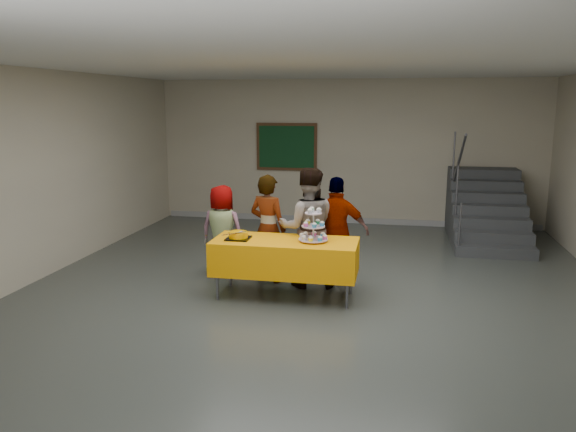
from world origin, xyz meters
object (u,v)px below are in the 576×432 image
bear_cake (238,235)px  schoolchild_b (268,228)px  schoolchild_d (337,231)px  staircase (485,213)px  schoolchild_c (308,228)px  bake_table (285,256)px  schoolchild_a (222,231)px  cupcake_stand (313,229)px  noticeboard (287,147)px

bear_cake → schoolchild_b: (0.24, 0.68, -0.06)m
schoolchild_d → staircase: staircase is taller
schoolchild_c → staircase: staircase is taller
bake_table → bear_cake: bear_cake is taller
bear_cake → schoolchild_b: schoolchild_b is taller
schoolchild_c → schoolchild_d: schoolchild_c is taller
schoolchild_a → bear_cake: bearing=125.8°
cupcake_stand → noticeboard: (-1.30, 4.79, 0.67)m
cupcake_stand → noticeboard: bearing=105.2°
schoolchild_a → schoolchild_c: schoolchild_c is taller
bear_cake → schoolchild_d: schoolchild_d is taller
bake_table → schoolchild_d: (0.60, 0.69, 0.21)m
bear_cake → noticeboard: noticeboard is taller
bear_cake → schoolchild_c: schoolchild_c is taller
cupcake_stand → staircase: size_ratio=0.19×
noticeboard → schoolchild_d: bearing=-69.6°
schoolchild_b → staircase: size_ratio=0.64×
bake_table → schoolchild_b: (-0.37, 0.63, 0.21)m
bake_table → schoolchild_d: 0.94m
bear_cake → schoolchild_b: bearing=70.6°
staircase → noticeboard: size_ratio=1.85×
noticeboard → bear_cake: bearing=-86.3°
bear_cake → noticeboard: bearing=93.7°
schoolchild_b → schoolchild_d: bearing=-158.1°
bake_table → schoolchild_d: schoolchild_d is taller
bear_cake → staircase: bearing=47.6°
schoolchild_a → noticeboard: (0.17, 4.02, 0.93)m
bake_table → schoolchild_a: size_ratio=1.39×
schoolchild_b → schoolchild_c: bearing=-172.6°
bear_cake → schoolchild_c: bearing=34.5°
bake_table → schoolchild_d: size_ratio=1.23×
schoolchild_a → schoolchild_c: (1.31, -0.26, 0.16)m
bake_table → cupcake_stand: cupcake_stand is taller
schoolchild_a → staircase: (4.15, 3.18, -0.19)m
cupcake_stand → schoolchild_d: bearing=71.4°
cupcake_stand → staircase: (2.68, 3.95, -0.44)m
bear_cake → bake_table: bearing=5.1°
schoolchild_c → bear_cake: bearing=23.4°
noticeboard → schoolchild_c: bearing=-75.0°
schoolchild_a → noticeboard: noticeboard is taller
schoolchild_d → noticeboard: bearing=-69.2°
bake_table → schoolchild_d: bearing=48.9°
cupcake_stand → schoolchild_a: schoolchild_a is taller
bear_cake → staircase: 5.44m
cupcake_stand → schoolchild_b: size_ratio=0.29×
bear_cake → schoolchild_a: schoolchild_a is taller
cupcake_stand → schoolchild_c: 0.54m
schoolchild_d → staircase: bearing=-126.5°
schoolchild_a → cupcake_stand: bearing=157.6°
schoolchild_b → staircase: 4.78m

